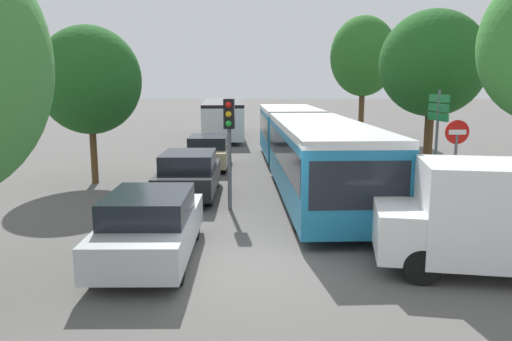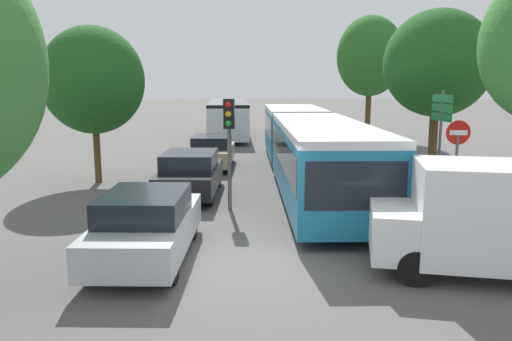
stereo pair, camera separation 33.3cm
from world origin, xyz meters
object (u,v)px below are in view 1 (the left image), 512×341
Objects in this scene: city_bus_rear at (222,116)px; traffic_light at (229,129)px; articulated_bus at (305,143)px; queued_car_tan at (209,152)px; tree_right_far at (363,58)px; direction_sign_post at (438,118)px; no_entry_sign at (456,152)px; queued_car_black at (189,174)px; tree_left_mid at (91,83)px; tree_right_mid at (433,64)px; queued_car_silver at (150,226)px.

traffic_light reaches higher than city_bus_rear.
queued_car_tan is (-4.07, 2.83, -0.76)m from articulated_bus.
direction_sign_post is at bearing -92.34° from tree_right_far.
tree_right_far reaches higher than no_entry_sign.
articulated_bus is at bearing -56.23° from queued_car_black.
no_entry_sign is 13.05m from tree_left_mid.
city_bus_rear is 19.34m from direction_sign_post.
tree_right_mid is (9.87, -13.54, 3.20)m from city_bus_rear.
city_bus_rear is 18.63m from queued_car_black.
no_entry_sign reaches higher than articulated_bus.
queued_car_tan is 0.71× the size of tree_left_mid.
traffic_light is 20.98m from tree_right_far.
queued_car_black is at bearing -119.20° from tree_right_far.
tree_left_mid is at bearing 24.43° from queued_car_silver.
tree_right_mid is (1.92, 7.62, 2.78)m from no_entry_sign.
queued_car_black is 0.64× the size of tree_right_mid.
tree_right_far is (1.59, 19.86, 3.53)m from no_entry_sign.
direction_sign_post is 0.60× the size of tree_left_mid.
articulated_bus is 4.14× the size of queued_car_tan.
tree_right_far is (-0.34, 12.24, 0.75)m from tree_right_mid.
traffic_light is 0.57× the size of tree_left_mid.
city_bus_rear is at bearing 76.17° from tree_left_mid.
direction_sign_post is at bearing 72.07° from articulated_bus.
queued_car_black is 1.23× the size of direction_sign_post.
articulated_bus is at bearing -158.68° from tree_right_mid.
tree_right_far reaches higher than queued_car_tan.
tree_left_mid is (-11.98, 4.79, 1.97)m from no_entry_sign.
traffic_light reaches higher than queued_car_black.
queued_car_black is (-0.14, -18.62, -0.67)m from city_bus_rear.
queued_car_tan is 1.18× the size of direction_sign_post.
city_bus_rear is 3.46× the size of traffic_light.
queued_car_tan is (0.07, -12.95, -0.70)m from city_bus_rear.
traffic_light is 6.83m from tree_left_mid.
tree_right_far is at bearing 175.43° from no_entry_sign.
queued_car_silver is 12.06m from direction_sign_post.
city_bus_rear is 2.66× the size of queued_car_silver.
city_bus_rear is 24.82m from queued_car_silver.
queued_car_black is at bearing -136.35° from traffic_light.
tree_right_mid is (10.01, 5.07, 3.87)m from queued_car_black.
tree_right_far is (5.39, 14.47, 3.90)m from articulated_bus.
direction_sign_post is at bearing -155.95° from city_bus_rear.
queued_car_silver is 1.30× the size of traffic_light.
no_entry_sign is at bearing -107.26° from queued_car_black.
traffic_light is 11.16m from tree_right_mid.
traffic_light is at bearing -170.16° from queued_car_tan.
queued_car_silver reaches higher than queued_car_tan.
tree_left_mid is at bearing 162.81° from city_bus_rear.
articulated_bus is 6.91m from tree_right_mid.
tree_right_far is at bearing 160.95° from traffic_light.
tree_left_mid reaches higher than city_bus_rear.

